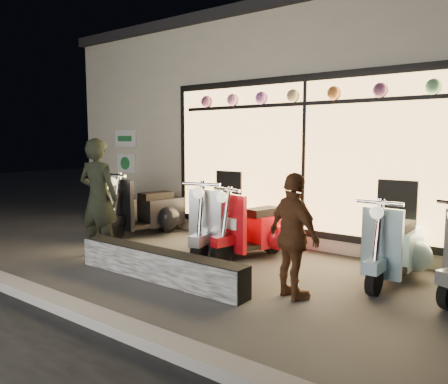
# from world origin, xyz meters

# --- Properties ---
(ground) EXTENTS (40.00, 40.00, 0.00)m
(ground) POSITION_xyz_m (0.00, 0.00, 0.00)
(ground) COLOR #383533
(ground) RESTS_ON ground
(kerb) EXTENTS (40.00, 0.25, 0.12)m
(kerb) POSITION_xyz_m (0.00, -2.00, 0.06)
(kerb) COLOR slate
(kerb) RESTS_ON ground
(shop_building) EXTENTS (10.20, 6.23, 4.20)m
(shop_building) POSITION_xyz_m (0.00, 4.98, 2.10)
(shop_building) COLOR beige
(shop_building) RESTS_ON ground
(graffiti_barrier) EXTENTS (2.71, 0.28, 0.40)m
(graffiti_barrier) POSITION_xyz_m (0.03, -0.65, 0.20)
(graffiti_barrier) COLOR black
(graffiti_barrier) RESTS_ON ground
(scooter_silver) EXTENTS (0.78, 1.63, 1.16)m
(scooter_silver) POSITION_xyz_m (-0.17, 0.98, 0.47)
(scooter_silver) COLOR black
(scooter_silver) RESTS_ON ground
(scooter_red) EXTENTS (0.70, 1.52, 1.08)m
(scooter_red) POSITION_xyz_m (0.45, 1.17, 0.43)
(scooter_red) COLOR black
(scooter_red) RESTS_ON ground
(scooter_black) EXTENTS (0.73, 1.64, 1.16)m
(scooter_black) POSITION_xyz_m (-2.04, 1.27, 0.47)
(scooter_black) COLOR black
(scooter_black) RESTS_ON ground
(scooter_cream) EXTENTS (0.76, 1.33, 0.96)m
(scooter_cream) POSITION_xyz_m (-2.95, 1.28, 0.39)
(scooter_cream) COLOR black
(scooter_cream) RESTS_ON ground
(scooter_blue) EXTENTS (0.49, 1.49, 1.07)m
(scooter_blue) POSITION_xyz_m (2.49, 1.24, 0.43)
(scooter_blue) COLOR black
(scooter_blue) RESTS_ON ground
(man) EXTENTS (0.77, 0.60, 1.85)m
(man) POSITION_xyz_m (-1.60, -0.33, 0.92)
(man) COLOR black
(man) RESTS_ON ground
(woman) EXTENTS (0.93, 0.70, 1.46)m
(woman) POSITION_xyz_m (1.74, -0.19, 0.73)
(woman) COLOR brown
(woman) RESTS_ON ground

